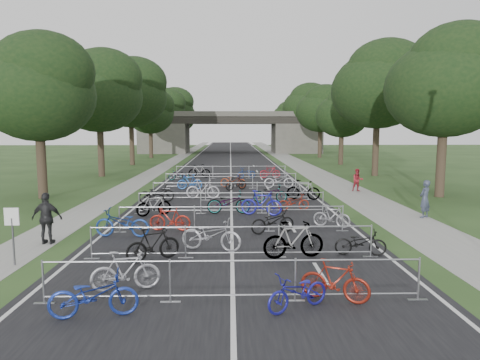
# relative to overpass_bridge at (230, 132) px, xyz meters

# --- Properties ---
(ground) EXTENTS (200.00, 200.00, 0.00)m
(ground) POSITION_rel_overpass_bridge_xyz_m (0.00, -65.00, -3.53)
(ground) COLOR #27421C
(ground) RESTS_ON ground
(road) EXTENTS (11.00, 140.00, 0.01)m
(road) POSITION_rel_overpass_bridge_xyz_m (0.00, -15.00, -3.53)
(road) COLOR black
(road) RESTS_ON ground
(sidewalk_right) EXTENTS (3.00, 140.00, 0.01)m
(sidewalk_right) POSITION_rel_overpass_bridge_xyz_m (8.00, -15.00, -3.53)
(sidewalk_right) COLOR gray
(sidewalk_right) RESTS_ON ground
(sidewalk_left) EXTENTS (2.00, 140.00, 0.01)m
(sidewalk_left) POSITION_rel_overpass_bridge_xyz_m (-7.50, -15.00, -3.53)
(sidewalk_left) COLOR gray
(sidewalk_left) RESTS_ON ground
(lane_markings) EXTENTS (0.12, 140.00, 0.00)m
(lane_markings) POSITION_rel_overpass_bridge_xyz_m (0.00, -15.00, -3.53)
(lane_markings) COLOR silver
(lane_markings) RESTS_ON ground
(overpass_bridge) EXTENTS (31.00, 8.00, 7.05)m
(overpass_bridge) POSITION_rel_overpass_bridge_xyz_m (0.00, 0.00, 0.00)
(overpass_bridge) COLOR #4E4C46
(overpass_bridge) RESTS_ON ground
(park_sign) EXTENTS (0.45, 0.06, 1.83)m
(park_sign) POSITION_rel_overpass_bridge_xyz_m (-6.80, -62.00, -2.27)
(park_sign) COLOR #4C4C51
(park_sign) RESTS_ON ground
(tree_left_0) EXTENTS (6.72, 6.72, 10.25)m
(tree_left_0) POSITION_rel_overpass_bridge_xyz_m (-11.39, -49.07, 2.96)
(tree_left_0) COLOR #33261C
(tree_left_0) RESTS_ON ground
(tree_right_0) EXTENTS (7.17, 7.17, 10.93)m
(tree_right_0) POSITION_rel_overpass_bridge_xyz_m (13.11, -49.07, 3.39)
(tree_right_0) COLOR #33261C
(tree_right_0) RESTS_ON ground
(tree_left_1) EXTENTS (7.56, 7.56, 11.53)m
(tree_left_1) POSITION_rel_overpass_bridge_xyz_m (-11.39, -37.07, 3.77)
(tree_left_1) COLOR #33261C
(tree_left_1) RESTS_ON ground
(tree_right_1) EXTENTS (8.18, 8.18, 12.47)m
(tree_right_1) POSITION_rel_overpass_bridge_xyz_m (13.11, -37.07, 4.37)
(tree_right_1) COLOR #33261C
(tree_right_1) RESTS_ON ground
(tree_left_2) EXTENTS (8.40, 8.40, 12.81)m
(tree_left_2) POSITION_rel_overpass_bridge_xyz_m (-11.39, -25.07, 4.58)
(tree_left_2) COLOR #33261C
(tree_left_2) RESTS_ON ground
(tree_right_2) EXTENTS (6.16, 6.16, 9.39)m
(tree_right_2) POSITION_rel_overpass_bridge_xyz_m (13.11, -25.07, 2.41)
(tree_right_2) COLOR #33261C
(tree_right_2) RESTS_ON ground
(tree_left_3) EXTENTS (6.72, 6.72, 10.25)m
(tree_left_3) POSITION_rel_overpass_bridge_xyz_m (-11.39, -13.07, 2.96)
(tree_left_3) COLOR #33261C
(tree_left_3) RESTS_ON ground
(tree_right_3) EXTENTS (7.17, 7.17, 10.93)m
(tree_right_3) POSITION_rel_overpass_bridge_xyz_m (13.11, -13.07, 3.39)
(tree_right_3) COLOR #33261C
(tree_right_3) RESTS_ON ground
(tree_left_4) EXTENTS (7.56, 7.56, 11.53)m
(tree_left_4) POSITION_rel_overpass_bridge_xyz_m (-11.39, -1.07, 3.77)
(tree_left_4) COLOR #33261C
(tree_left_4) RESTS_ON ground
(tree_right_4) EXTENTS (8.18, 8.18, 12.47)m
(tree_right_4) POSITION_rel_overpass_bridge_xyz_m (13.11, -1.07, 4.37)
(tree_right_4) COLOR #33261C
(tree_right_4) RESTS_ON ground
(tree_left_5) EXTENTS (8.40, 8.40, 12.81)m
(tree_left_5) POSITION_rel_overpass_bridge_xyz_m (-11.39, 10.93, 4.58)
(tree_left_5) COLOR #33261C
(tree_left_5) RESTS_ON ground
(tree_right_5) EXTENTS (6.16, 6.16, 9.39)m
(tree_right_5) POSITION_rel_overpass_bridge_xyz_m (13.11, 10.93, 2.41)
(tree_right_5) COLOR #33261C
(tree_right_5) RESTS_ON ground
(tree_left_6) EXTENTS (6.72, 6.72, 10.25)m
(tree_left_6) POSITION_rel_overpass_bridge_xyz_m (-11.39, 22.93, 2.96)
(tree_left_6) COLOR #33261C
(tree_left_6) RESTS_ON ground
(tree_right_6) EXTENTS (7.17, 7.17, 10.93)m
(tree_right_6) POSITION_rel_overpass_bridge_xyz_m (13.11, 22.93, 3.39)
(tree_right_6) COLOR #33261C
(tree_right_6) RESTS_ON ground
(barrier_row_0) EXTENTS (9.70, 0.08, 1.10)m
(barrier_row_0) POSITION_rel_overpass_bridge_xyz_m (0.00, -65.00, -2.99)
(barrier_row_0) COLOR #96989D
(barrier_row_0) RESTS_ON ground
(barrier_row_1) EXTENTS (9.70, 0.08, 1.10)m
(barrier_row_1) POSITION_rel_overpass_bridge_xyz_m (0.00, -61.40, -2.99)
(barrier_row_1) COLOR #96989D
(barrier_row_1) RESTS_ON ground
(barrier_row_2) EXTENTS (9.70, 0.08, 1.10)m
(barrier_row_2) POSITION_rel_overpass_bridge_xyz_m (0.00, -57.80, -2.99)
(barrier_row_2) COLOR #96989D
(barrier_row_2) RESTS_ON ground
(barrier_row_3) EXTENTS (9.70, 0.08, 1.10)m
(barrier_row_3) POSITION_rel_overpass_bridge_xyz_m (0.00, -54.00, -2.99)
(barrier_row_3) COLOR #96989D
(barrier_row_3) RESTS_ON ground
(barrier_row_4) EXTENTS (9.70, 0.08, 1.10)m
(barrier_row_4) POSITION_rel_overpass_bridge_xyz_m (0.00, -50.00, -2.99)
(barrier_row_4) COLOR #96989D
(barrier_row_4) RESTS_ON ground
(barrier_row_5) EXTENTS (9.70, 0.08, 1.10)m
(barrier_row_5) POSITION_rel_overpass_bridge_xyz_m (0.00, -45.00, -2.99)
(barrier_row_5) COLOR #96989D
(barrier_row_5) RESTS_ON ground
(barrier_row_6) EXTENTS (9.70, 0.08, 1.10)m
(barrier_row_6) POSITION_rel_overpass_bridge_xyz_m (0.00, -39.00, -2.99)
(barrier_row_6) COLOR #96989D
(barrier_row_6) RESTS_ON ground
(bike_0) EXTENTS (2.07, 1.00, 1.04)m
(bike_0) POSITION_rel_overpass_bridge_xyz_m (-3.14, -65.79, -3.01)
(bike_0) COLOR navy
(bike_0) RESTS_ON ground
(bike_1) EXTENTS (1.86, 0.88, 1.08)m
(bike_1) POSITION_rel_overpass_bridge_xyz_m (-2.80, -64.23, -2.99)
(bike_1) COLOR #A5A5AD
(bike_1) RESTS_ON ground
(bike_2) EXTENTS (1.77, 1.35, 0.89)m
(bike_2) POSITION_rel_overpass_bridge_xyz_m (1.53, -65.52, -3.09)
(bike_2) COLOR #1C1A91
(bike_2) RESTS_ON ground
(bike_3) EXTENTS (1.77, 1.19, 1.04)m
(bike_3) POSITION_rel_overpass_bridge_xyz_m (2.52, -65.01, -3.01)
(bike_3) COLOR maroon
(bike_3) RESTS_ON ground
(bike_4) EXTENTS (1.81, 1.38, 1.09)m
(bike_4) POSITION_rel_overpass_bridge_xyz_m (-2.54, -61.66, -2.99)
(bike_4) COLOR black
(bike_4) RESTS_ON ground
(bike_5) EXTENTS (2.29, 1.32, 1.14)m
(bike_5) POSITION_rel_overpass_bridge_xyz_m (-0.73, -60.55, -2.96)
(bike_5) COLOR #A1A1A9
(bike_5) RESTS_ON ground
(bike_6) EXTENTS (2.12, 0.91, 1.24)m
(bike_6) POSITION_rel_overpass_bridge_xyz_m (2.02, -61.48, -2.92)
(bike_6) COLOR #96989D
(bike_6) RESTS_ON ground
(bike_7) EXTENTS (1.76, 0.82, 0.89)m
(bike_7) POSITION_rel_overpass_bridge_xyz_m (4.30, -61.24, -3.09)
(bike_7) COLOR black
(bike_7) RESTS_ON ground
(bike_8) EXTENTS (2.20, 0.93, 1.13)m
(bike_8) POSITION_rel_overpass_bridge_xyz_m (-4.30, -58.58, -2.97)
(bike_8) COLOR navy
(bike_8) RESTS_ON ground
(bike_9) EXTENTS (1.76, 0.62, 1.04)m
(bike_9) POSITION_rel_overpass_bridge_xyz_m (-2.57, -57.62, -3.01)
(bike_9) COLOR maroon
(bike_9) RESTS_ON ground
(bike_10) EXTENTS (2.00, 1.23, 0.99)m
(bike_10) POSITION_rel_overpass_bridge_xyz_m (1.66, -58.12, -3.04)
(bike_10) COLOR black
(bike_10) RESTS_ON ground
(bike_11) EXTENTS (1.65, 1.11, 0.97)m
(bike_11) POSITION_rel_overpass_bridge_xyz_m (4.30, -57.12, -3.05)
(bike_11) COLOR gray
(bike_11) RESTS_ON ground
(bike_12) EXTENTS (1.79, 1.29, 1.06)m
(bike_12) POSITION_rel_overpass_bridge_xyz_m (-3.79, -54.49, -3.00)
(bike_12) COLOR #96989D
(bike_12) RESTS_ON ground
(bike_13) EXTENTS (2.16, 0.80, 1.13)m
(bike_13) POSITION_rel_overpass_bridge_xyz_m (-0.14, -54.05, -2.97)
(bike_13) COLOR #96989D
(bike_13) RESTS_ON ground
(bike_14) EXTENTS (2.13, 1.10, 1.23)m
(bike_14) POSITION_rel_overpass_bridge_xyz_m (1.46, -54.53, -2.92)
(bike_14) COLOR #1B1B95
(bike_14) RESTS_ON ground
(bike_15) EXTENTS (1.74, 0.85, 0.88)m
(bike_15) POSITION_rel_overpass_bridge_xyz_m (3.22, -53.33, -3.10)
(bike_15) COLOR maroon
(bike_15) RESTS_ON ground
(bike_16) EXTENTS (2.17, 1.49, 1.08)m
(bike_16) POSITION_rel_overpass_bridge_xyz_m (-4.30, -50.72, -2.99)
(bike_16) COLOR black
(bike_16) RESTS_ON ground
(bike_17) EXTENTS (2.02, 0.59, 1.21)m
(bike_17) POSITION_rel_overpass_bridge_xyz_m (-1.72, -49.47, -2.93)
(bike_17) COLOR #A1A0A7
(bike_17) RESTS_ON ground
(bike_18) EXTENTS (1.97, 0.75, 1.02)m
(bike_18) POSITION_rel_overpass_bridge_xyz_m (2.25, -50.80, -3.02)
(bike_18) COLOR #96989D
(bike_18) RESTS_ON ground
(bike_19) EXTENTS (2.06, 1.03, 1.19)m
(bike_19) POSITION_rel_overpass_bridge_xyz_m (4.30, -49.97, -2.94)
(bike_19) COLOR #96989D
(bike_19) RESTS_ON ground
(bike_20) EXTENTS (1.76, 0.50, 1.06)m
(bike_20) POSITION_rel_overpass_bridge_xyz_m (-2.90, -45.44, -3.00)
(bike_20) COLOR #1D4FA0
(bike_20) RESTS_ON ground
(bike_21) EXTENTS (2.07, 1.37, 1.03)m
(bike_21) POSITION_rel_overpass_bridge_xyz_m (0.15, -44.67, -3.02)
(bike_21) COLOR #963315
(bike_21) RESTS_ON ground
(bike_22) EXTENTS (1.68, 1.26, 1.01)m
(bike_22) POSITION_rel_overpass_bridge_xyz_m (0.34, -45.91, -3.03)
(bike_22) COLOR black
(bike_22) RESTS_ON ground
(bike_23) EXTENTS (2.17, 0.88, 1.12)m
(bike_23) POSITION_rel_overpass_bridge_xyz_m (3.42, -44.85, -2.97)
(bike_23) COLOR silver
(bike_23) RESTS_ON ground
(bike_24) EXTENTS (1.80, 0.94, 0.90)m
(bike_24) POSITION_rel_overpass_bridge_xyz_m (-4.30, -40.04, -3.08)
(bike_24) COLOR #96989D
(bike_24) RESTS_ON ground
(bike_25) EXTENTS (1.92, 0.62, 1.14)m
(bike_25) POSITION_rel_overpass_bridge_xyz_m (-2.73, -38.29, -2.96)
(bike_25) COLOR #96989D
(bike_25) RESTS_ON ground
(bike_26) EXTENTS (1.85, 1.45, 0.94)m
(bike_26) POSITION_rel_overpass_bridge_xyz_m (1.33, -38.98, -3.06)
(bike_26) COLOR navy
(bike_26) RESTS_ON ground
(bike_27) EXTENTS (1.77, 0.51, 1.06)m
(bike_27) POSITION_rel_overpass_bridge_xyz_m (3.35, -38.77, -3.00)
(bike_27) COLOR maroon
(bike_27) RESTS_ON ground
(pedestrian_a) EXTENTS (0.79, 0.73, 1.81)m
(pedestrian_a) POSITION_rel_overpass_bridge_xyz_m (9.20, -55.23, -2.63)
(pedestrian_a) COLOR #343B4F
(pedestrian_a) RESTS_ON ground
(pedestrian_b) EXTENTS (0.76, 0.60, 1.53)m
(pedestrian_b) POSITION_rel_overpass_bridge_xyz_m (8.55, -46.62, -2.77)
(pedestrian_b) COLOR maroon
(pedestrian_b) RESTS_ON ground
(pedestrian_c) EXTENTS (1.14, 0.51, 1.91)m
(pedestrian_c) POSITION_rel_overpass_bridge_xyz_m (-6.80, -59.52, -2.58)
(pedestrian_c) COLOR black
(pedestrian_c) RESTS_ON ground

